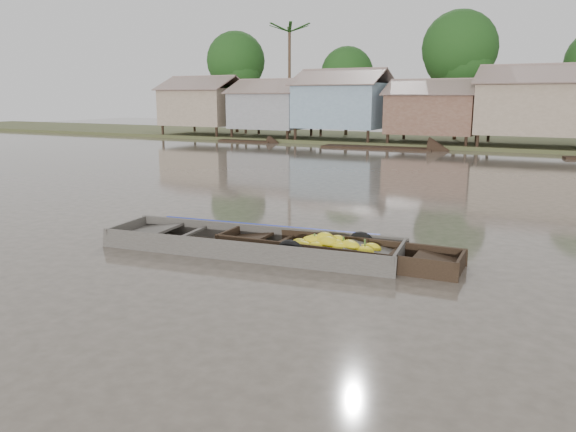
% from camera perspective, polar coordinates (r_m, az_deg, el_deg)
% --- Properties ---
extents(ground, '(120.00, 120.00, 0.00)m').
position_cam_1_polar(ground, '(11.65, -0.58, -4.79)').
color(ground, '#4A4339').
rests_on(ground, ground).
extents(riverbank, '(120.00, 12.47, 10.22)m').
position_cam_1_polar(riverbank, '(41.78, 24.72, 10.57)').
color(riverbank, '#384723').
rests_on(riverbank, ground).
extents(banana_boat, '(5.34, 1.51, 0.72)m').
position_cam_1_polar(banana_boat, '(12.03, 4.50, -3.61)').
color(banana_boat, black).
rests_on(banana_boat, ground).
extents(viewer_boat, '(6.87, 2.55, 0.54)m').
position_cam_1_polar(viewer_boat, '(12.56, -3.65, -3.35)').
color(viewer_boat, '#3D3833').
rests_on(viewer_boat, ground).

